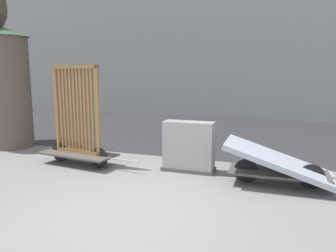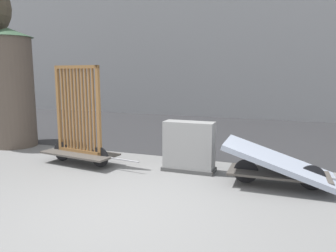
{
  "view_description": "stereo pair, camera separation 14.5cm",
  "coord_description": "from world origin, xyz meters",
  "px_view_note": "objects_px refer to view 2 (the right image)",
  "views": [
    {
      "loc": [
        2.11,
        -4.04,
        2.03
      ],
      "look_at": [
        0.0,
        2.0,
        0.98
      ],
      "focal_mm": 35.0,
      "sensor_mm": 36.0,
      "label": 1
    },
    {
      "loc": [
        2.24,
        -3.99,
        2.03
      ],
      "look_at": [
        0.0,
        2.0,
        0.98
      ],
      "focal_mm": 35.0,
      "sensor_mm": 36.0,
      "label": 2
    }
  ],
  "objects_px": {
    "bike_cart_with_bedframe": "(79,132)",
    "bike_cart_with_mattress": "(279,165)",
    "advertising_column": "(12,87)",
    "utility_cabinet": "(189,149)"
  },
  "relations": [
    {
      "from": "bike_cart_with_mattress",
      "to": "utility_cabinet",
      "type": "height_order",
      "value": "utility_cabinet"
    },
    {
      "from": "utility_cabinet",
      "to": "advertising_column",
      "type": "height_order",
      "value": "advertising_column"
    },
    {
      "from": "bike_cart_with_bedframe",
      "to": "utility_cabinet",
      "type": "bearing_deg",
      "value": 15.24
    },
    {
      "from": "bike_cart_with_mattress",
      "to": "advertising_column",
      "type": "xyz_separation_m",
      "value": [
        -7.02,
        0.93,
        1.23
      ]
    },
    {
      "from": "bike_cart_with_bedframe",
      "to": "bike_cart_with_mattress",
      "type": "xyz_separation_m",
      "value": [
        4.22,
        0.0,
        -0.32
      ]
    },
    {
      "from": "bike_cart_with_mattress",
      "to": "advertising_column",
      "type": "relative_size",
      "value": 0.79
    },
    {
      "from": "bike_cart_with_bedframe",
      "to": "bike_cart_with_mattress",
      "type": "height_order",
      "value": "bike_cart_with_bedframe"
    },
    {
      "from": "bike_cart_with_bedframe",
      "to": "bike_cart_with_mattress",
      "type": "bearing_deg",
      "value": 7.46
    },
    {
      "from": "bike_cart_with_mattress",
      "to": "advertising_column",
      "type": "height_order",
      "value": "advertising_column"
    },
    {
      "from": "utility_cabinet",
      "to": "advertising_column",
      "type": "distance_m",
      "value": 5.4
    }
  ]
}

